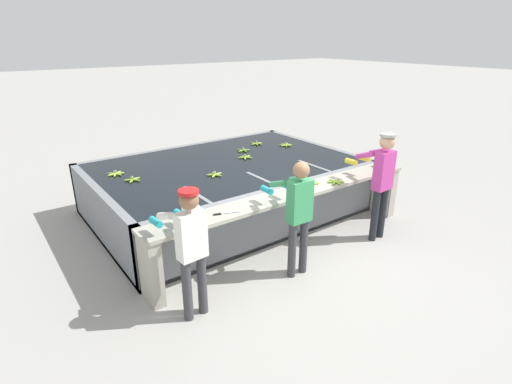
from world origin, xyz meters
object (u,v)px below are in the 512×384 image
object	(u,v)px
banana_bunch_floating_4	(133,180)
banana_bunch_ledge_2	(311,184)
banana_bunch_floating_3	(215,175)
knife_0	(223,213)
banana_bunch_floating_6	(116,174)
banana_bunch_ledge_0	(336,182)
banana_bunch_floating_5	(257,144)
banana_bunch_floating_2	(286,145)
banana_bunch_ledge_1	(379,167)
worker_1	(298,209)
banana_bunch_floating_1	(243,150)
worker_0	(190,242)
banana_bunch_floating_0	(245,157)
worker_2	(381,176)

from	to	relation	value
banana_bunch_floating_4	banana_bunch_ledge_2	distance (m)	2.79
banana_bunch_floating_3	knife_0	distance (m)	1.53
banana_bunch_floating_6	banana_bunch_ledge_0	distance (m)	3.56
banana_bunch_floating_5	banana_bunch_floating_6	world-z (taller)	same
banana_bunch_floating_2	banana_bunch_ledge_1	world-z (taller)	banana_bunch_ledge_1
banana_bunch_floating_2	banana_bunch_floating_3	world-z (taller)	same
banana_bunch_ledge_0	banana_bunch_ledge_2	size ratio (longest dim) A/B	1.05
banana_bunch_floating_2	banana_bunch_ledge_2	xyz separation A→B (m)	(-1.19, -2.02, 0.00)
worker_1	banana_bunch_floating_1	bearing A→B (deg)	69.18
banana_bunch_floating_3	banana_bunch_ledge_1	world-z (taller)	banana_bunch_ledge_1
worker_0	banana_bunch_floating_0	xyz separation A→B (m)	(2.37, 2.36, -0.00)
banana_bunch_floating_5	knife_0	xyz separation A→B (m)	(-2.43, -2.59, -0.01)
banana_bunch_floating_4	banana_bunch_floating_3	bearing A→B (deg)	-25.35
worker_2	banana_bunch_floating_0	distance (m)	2.54
worker_1	banana_bunch_floating_2	xyz separation A→B (m)	(2.01, 2.63, -0.01)
worker_0	banana_bunch_ledge_0	distance (m)	2.75
worker_1	worker_2	size ratio (longest dim) A/B	0.93
banana_bunch_floating_0	banana_bunch_floating_3	bearing A→B (deg)	-151.40
knife_0	worker_1	bearing A→B (deg)	-30.66
worker_0	banana_bunch_ledge_0	xyz separation A→B (m)	(2.72, 0.41, 0.00)
worker_1	banana_bunch_floating_5	xyz separation A→B (m)	(1.59, 3.08, -0.01)
worker_2	knife_0	bearing A→B (deg)	169.41
banana_bunch_floating_3	banana_bunch_ledge_0	xyz separation A→B (m)	(1.33, -1.41, 0.00)
banana_bunch_floating_5	banana_bunch_floating_4	bearing A→B (deg)	-167.11
worker_2	banana_bunch_floating_4	xyz separation A→B (m)	(-3.03, 2.40, -0.11)
banana_bunch_floating_4	banana_bunch_floating_5	distance (m)	2.98
banana_bunch_floating_0	banana_bunch_ledge_1	world-z (taller)	banana_bunch_ledge_1
banana_bunch_floating_3	banana_bunch_ledge_2	xyz separation A→B (m)	(0.97, -1.25, 0.00)
banana_bunch_floating_3	banana_bunch_ledge_0	world-z (taller)	banana_bunch_ledge_0
worker_2	banana_bunch_floating_4	distance (m)	3.87
worker_0	banana_bunch_ledge_2	distance (m)	2.43
worker_2	banana_bunch_ledge_2	bearing A→B (deg)	146.31
banana_bunch_ledge_1	worker_1	bearing A→B (deg)	-167.20
banana_bunch_floating_0	worker_0	bearing A→B (deg)	-135.13
banana_bunch_floating_3	banana_bunch_ledge_2	size ratio (longest dim) A/B	1.02
worker_0	banana_bunch_ledge_1	size ratio (longest dim) A/B	6.06
banana_bunch_ledge_2	knife_0	size ratio (longest dim) A/B	0.78
banana_bunch_ledge_0	banana_bunch_ledge_1	size ratio (longest dim) A/B	1.09
worker_2	banana_bunch_floating_1	size ratio (longest dim) A/B	6.21
banana_bunch_floating_2	banana_bunch_ledge_0	distance (m)	2.33
banana_bunch_floating_0	banana_bunch_floating_1	size ratio (longest dim) A/B	1.00
banana_bunch_ledge_1	banana_bunch_ledge_2	bearing A→B (deg)	176.96
banana_bunch_floating_0	banana_bunch_floating_3	distance (m)	1.11
worker_0	banana_bunch_floating_5	size ratio (longest dim) A/B	5.61
banana_bunch_floating_1	banana_bunch_floating_5	xyz separation A→B (m)	(0.52, 0.26, -0.00)
worker_2	banana_bunch_floating_6	xyz separation A→B (m)	(-3.16, 2.85, -0.11)
worker_0	banana_bunch_floating_4	xyz separation A→B (m)	(0.23, 2.38, -0.00)
banana_bunch_ledge_1	banana_bunch_floating_2	bearing A→B (deg)	99.16
banana_bunch_floating_1	banana_bunch_floating_3	distance (m)	1.54
banana_bunch_ledge_0	banana_bunch_floating_4	bearing A→B (deg)	141.75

